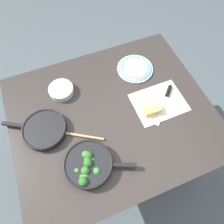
# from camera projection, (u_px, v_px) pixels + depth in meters

# --- Properties ---
(ground_plane) EXTENTS (14.00, 14.00, 0.00)m
(ground_plane) POSITION_uv_depth(u_px,v_px,m) (112.00, 151.00, 1.86)
(ground_plane) COLOR #424C51
(dining_table_red) EXTENTS (1.18, 1.00, 0.77)m
(dining_table_red) POSITION_uv_depth(u_px,v_px,m) (112.00, 120.00, 1.25)
(dining_table_red) COLOR #2D2826
(dining_table_red) RESTS_ON ground_plane
(skillet_broccoli) EXTENTS (0.35, 0.25, 0.07)m
(skillet_broccoli) POSITION_uv_depth(u_px,v_px,m) (89.00, 165.00, 1.01)
(skillet_broccoli) COLOR black
(skillet_broccoli) RESTS_ON dining_table_red
(skillet_eggs) EXTENTS (0.34, 0.26, 0.04)m
(skillet_eggs) POSITION_uv_depth(u_px,v_px,m) (44.00, 129.00, 1.11)
(skillet_eggs) COLOR black
(skillet_eggs) RESTS_ON dining_table_red
(wooden_spoon) EXTENTS (0.31, 0.20, 0.02)m
(wooden_spoon) POSITION_uv_depth(u_px,v_px,m) (67.00, 133.00, 1.12)
(wooden_spoon) COLOR tan
(wooden_spoon) RESTS_ON dining_table_red
(parchment_sheet) EXTENTS (0.31, 0.24, 0.00)m
(parchment_sheet) POSITION_uv_depth(u_px,v_px,m) (159.00, 102.00, 1.22)
(parchment_sheet) COLOR beige
(parchment_sheet) RESTS_ON dining_table_red
(grater_knife) EXTENTS (0.22, 0.22, 0.02)m
(grater_knife) POSITION_uv_depth(u_px,v_px,m) (166.00, 99.00, 1.22)
(grater_knife) COLOR silver
(grater_knife) RESTS_ON dining_table_red
(cheese_block) EXTENTS (0.10, 0.06, 0.04)m
(cheese_block) POSITION_uv_depth(u_px,v_px,m) (152.00, 110.00, 1.17)
(cheese_block) COLOR #E0C15B
(cheese_block) RESTS_ON dining_table_red
(dinner_plate_stack) EXTENTS (0.24, 0.24, 0.03)m
(dinner_plate_stack) POSITION_uv_depth(u_px,v_px,m) (135.00, 68.00, 1.33)
(dinner_plate_stack) COLOR white
(dinner_plate_stack) RESTS_ON dining_table_red
(prep_bowl_steel) EXTENTS (0.15, 0.15, 0.04)m
(prep_bowl_steel) POSITION_uv_depth(u_px,v_px,m) (61.00, 90.00, 1.23)
(prep_bowl_steel) COLOR #B7B7BC
(prep_bowl_steel) RESTS_ON dining_table_red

